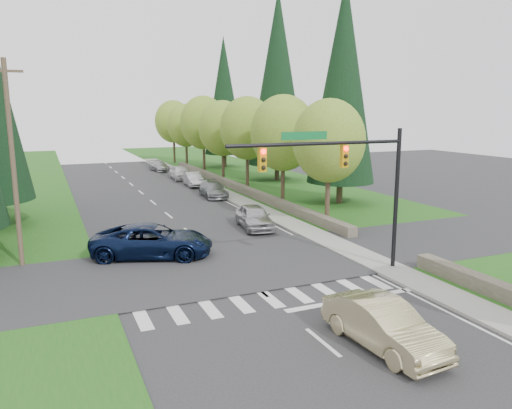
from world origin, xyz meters
TOP-DOWN VIEW (x-y plane):
  - ground at (0.00, 0.00)m, footprint 120.00×120.00m
  - grass_east at (13.00, 20.00)m, footprint 14.00×110.00m
  - cross_street at (0.00, 8.00)m, footprint 120.00×8.00m
  - sidewalk_east at (6.90, 22.00)m, footprint 1.80×80.00m
  - curb_east at (6.05, 22.00)m, footprint 0.20×80.00m
  - stone_wall_north at (8.60, 30.00)m, footprint 0.70×40.00m
  - traffic_signal at (4.37, 4.50)m, footprint 8.70×0.37m
  - utility_pole at (-9.50, 12.00)m, footprint 1.60×0.24m
  - decid_tree_0 at (9.20, 14.00)m, footprint 4.80×4.80m
  - decid_tree_1 at (9.30, 21.00)m, footprint 5.20×5.20m
  - decid_tree_2 at (9.10, 28.00)m, footprint 5.00×5.00m
  - decid_tree_3 at (9.20, 35.00)m, footprint 5.00×5.00m
  - decid_tree_4 at (9.30, 42.00)m, footprint 5.40×5.40m
  - decid_tree_5 at (9.10, 49.00)m, footprint 4.80×4.80m
  - decid_tree_6 at (9.20, 56.00)m, footprint 5.20×5.20m
  - conifer_e_a at (14.00, 20.00)m, footprint 5.44×5.44m
  - conifer_e_b at (15.00, 34.00)m, footprint 6.12×6.12m
  - conifer_e_c at (14.00, 48.00)m, footprint 5.10×5.10m
  - sedan_champagne at (1.62, -2.06)m, footprint 2.01×4.85m
  - suv_navy at (-3.20, 11.00)m, footprint 6.87×4.89m
  - parked_car_a at (4.20, 14.79)m, footprint 2.42×4.72m
  - parked_car_b at (5.43, 26.97)m, footprint 2.28×4.80m
  - parked_car_c at (5.60, 33.83)m, footprint 1.72×4.24m
  - parked_car_d at (5.60, 39.02)m, footprint 1.96×4.54m
  - parked_car_e at (5.16, 47.52)m, footprint 2.11×4.33m

SIDE VIEW (x-z plane):
  - ground at x=0.00m, z-range 0.00..0.00m
  - cross_street at x=0.00m, z-range -0.05..0.05m
  - grass_east at x=13.00m, z-range 0.00..0.06m
  - sidewalk_east at x=6.90m, z-range 0.00..0.13m
  - curb_east at x=6.05m, z-range 0.00..0.13m
  - stone_wall_north at x=8.60m, z-range 0.00..0.70m
  - parked_car_e at x=5.16m, z-range 0.00..1.21m
  - parked_car_b at x=5.43m, z-range 0.00..1.35m
  - parked_car_c at x=5.60m, z-range 0.00..1.37m
  - parked_car_d at x=5.60m, z-range 0.00..1.52m
  - parked_car_a at x=4.20m, z-range 0.00..1.54m
  - sedan_champagne at x=1.62m, z-range 0.00..1.56m
  - suv_navy at x=-3.20m, z-range 0.00..1.74m
  - traffic_signal at x=4.37m, z-range 1.58..8.38m
  - utility_pole at x=-9.50m, z-range 0.14..10.14m
  - decid_tree_5 at x=9.10m, z-range 1.38..9.68m
  - decid_tree_0 at x=9.20m, z-range 1.41..9.78m
  - decid_tree_3 at x=9.20m, z-range 1.39..9.94m
  - decid_tree_1 at x=9.30m, z-range 1.40..10.20m
  - decid_tree_6 at x=9.20m, z-range 1.43..10.30m
  - decid_tree_2 at x=9.10m, z-range 1.52..10.34m
  - decid_tree_4 at x=9.30m, z-range 1.47..10.65m
  - conifer_e_c at x=14.00m, z-range 0.89..17.69m
  - conifer_e_a at x=14.00m, z-range 0.89..18.69m
  - conifer_e_b at x=15.00m, z-range 0.89..20.69m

